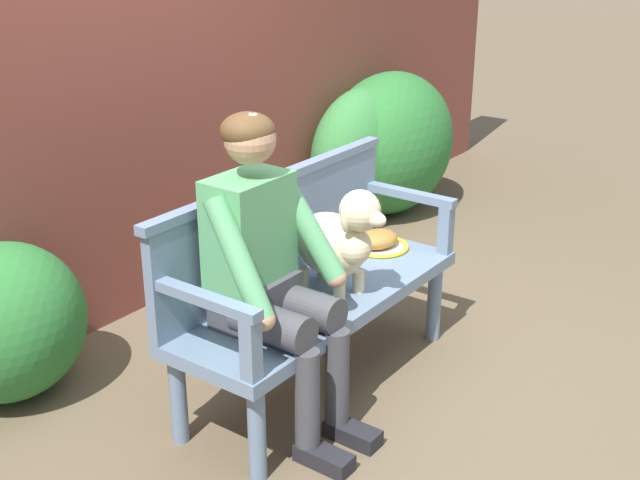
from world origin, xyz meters
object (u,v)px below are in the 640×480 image
dog_on_bench (338,240)px  baseball_glove (378,239)px  garden_bench (320,305)px  tennis_racket (374,246)px  person_seated (267,266)px

dog_on_bench → baseball_glove: (0.54, 0.13, -0.20)m
garden_bench → baseball_glove: 0.61m
dog_on_bench → baseball_glove: dog_on_bench is taller
garden_bench → tennis_racket: bearing=8.7°
baseball_glove → tennis_racket: bearing=134.1°
tennis_racket → garden_bench: bearing=-171.3°
dog_on_bench → person_seated: bearing=174.7°
dog_on_bench → tennis_racket: bearing=15.6°
dog_on_bench → tennis_racket: 0.60m
tennis_racket → baseball_glove: (0.01, -0.01, 0.04)m
person_seated → dog_on_bench: 0.43m
tennis_racket → baseball_glove: size_ratio=2.65×
person_seated → baseball_glove: person_seated is taller
garden_bench → dog_on_bench: 0.32m
person_seated → baseball_glove: (0.97, 0.09, -0.22)m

